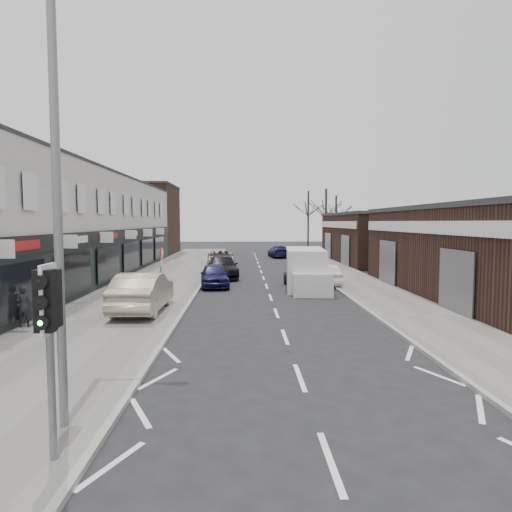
{
  "coord_description": "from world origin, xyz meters",
  "views": [
    {
      "loc": [
        -1.4,
        -9.03,
        3.86
      ],
      "look_at": [
        -0.92,
        7.74,
        2.6
      ],
      "focal_mm": 32.0,
      "sensor_mm": 36.0,
      "label": 1
    }
  ],
  "objects": [
    {
      "name": "white_van",
      "position": [
        2.19,
        16.88,
        1.1
      ],
      "size": [
        2.51,
        6.11,
        2.32
      ],
      "rotation": [
        0.0,
        0.0,
        -0.08
      ],
      "color": "silver",
      "rests_on": "ground"
    },
    {
      "name": "shop_terrace_left",
      "position": [
        -13.5,
        19.5,
        3.55
      ],
      "size": [
        8.0,
        41.0,
        7.1
      ],
      "primitive_type": "cube",
      "color": "silver",
      "rests_on": "ground"
    },
    {
      "name": "pedestrian",
      "position": [
        -9.2,
        7.19,
        0.87
      ],
      "size": [
        0.61,
        0.46,
        1.5
      ],
      "primitive_type": "imported",
      "rotation": [
        0.0,
        0.0,
        3.34
      ],
      "color": "black",
      "rests_on": "pavement_left"
    },
    {
      "name": "tree_far_b",
      "position": [
        11.5,
        54.0,
        0.0
      ],
      "size": [
        3.6,
        3.6,
        7.5
      ],
      "primitive_type": null,
      "color": "#382D26",
      "rests_on": "ground"
    },
    {
      "name": "tree_far_a",
      "position": [
        9.0,
        48.0,
        0.0
      ],
      "size": [
        3.6,
        3.6,
        8.0
      ],
      "primitive_type": null,
      "color": "#382D26",
      "rests_on": "ground"
    },
    {
      "name": "street_lamp",
      "position": [
        -4.53,
        -0.8,
        4.62
      ],
      "size": [
        2.23,
        0.22,
        8.0
      ],
      "color": "slate",
      "rests_on": "pavement_left"
    },
    {
      "name": "ground",
      "position": [
        0.0,
        0.0,
        0.0
      ],
      "size": [
        160.0,
        160.0,
        0.0
      ],
      "primitive_type": "plane",
      "color": "black",
      "rests_on": "ground"
    },
    {
      "name": "sedan_on_pavement",
      "position": [
        -5.59,
        9.92,
        0.94
      ],
      "size": [
        1.83,
        5.01,
        1.64
      ],
      "primitive_type": "imported",
      "rotation": [
        0.0,
        0.0,
        3.12
      ],
      "color": "tan",
      "rests_on": "pavement_left"
    },
    {
      "name": "tree_far_c",
      "position": [
        8.5,
        60.0,
        0.0
      ],
      "size": [
        3.6,
        3.6,
        8.5
      ],
      "primitive_type": null,
      "color": "#382D26",
      "rests_on": "ground"
    },
    {
      "name": "parked_car_left_a",
      "position": [
        -3.1,
        17.92,
        0.69
      ],
      "size": [
        2.01,
        4.19,
        1.38
      ],
      "primitive_type": "imported",
      "rotation": [
        0.0,
        0.0,
        0.09
      ],
      "color": "#13133C",
      "rests_on": "ground"
    },
    {
      "name": "pavement_right",
      "position": [
        5.75,
        22.0,
        0.06
      ],
      "size": [
        3.5,
        64.0,
        0.12
      ],
      "primitive_type": "cube",
      "color": "slate",
      "rests_on": "ground"
    },
    {
      "name": "parked_car_right_a",
      "position": [
        3.5,
        18.38,
        0.64
      ],
      "size": [
        1.58,
        3.95,
        1.28
      ],
      "primitive_type": "imported",
      "rotation": [
        0.0,
        0.0,
        3.2
      ],
      "color": "silver",
      "rests_on": "ground"
    },
    {
      "name": "parked_car_right_b",
      "position": [
        3.5,
        28.96,
        0.69
      ],
      "size": [
        1.73,
        4.11,
        1.39
      ],
      "primitive_type": "imported",
      "rotation": [
        0.0,
        0.0,
        3.16
      ],
      "color": "black",
      "rests_on": "ground"
    },
    {
      "name": "right_unit_far",
      "position": [
        12.5,
        34.0,
        2.25
      ],
      "size": [
        10.0,
        16.0,
        4.5
      ],
      "primitive_type": "cube",
      "color": "#371F19",
      "rests_on": "ground"
    },
    {
      "name": "parked_car_left_b",
      "position": [
        -2.83,
        22.3,
        0.75
      ],
      "size": [
        2.49,
        5.3,
        1.5
      ],
      "primitive_type": "imported",
      "rotation": [
        0.0,
        0.0,
        0.08
      ],
      "color": "black",
      "rests_on": "ground"
    },
    {
      "name": "brick_block_far",
      "position": [
        -13.5,
        45.0,
        4.0
      ],
      "size": [
        8.0,
        10.0,
        8.0
      ],
      "primitive_type": "cube",
      "color": "#412A1B",
      "rests_on": "ground"
    },
    {
      "name": "traffic_light",
      "position": [
        -4.4,
        -2.02,
        2.41
      ],
      "size": [
        0.28,
        0.6,
        3.1
      ],
      "color": "slate",
      "rests_on": "pavement_left"
    },
    {
      "name": "warning_sign",
      "position": [
        -5.16,
        12.0,
        2.2
      ],
      "size": [
        0.12,
        0.8,
        2.7
      ],
      "color": "slate",
      "rests_on": "pavement_left"
    },
    {
      "name": "parked_car_right_c",
      "position": [
        2.4,
        40.16,
        0.65
      ],
      "size": [
        2.18,
        4.59,
        1.29
      ],
      "primitive_type": "imported",
      "rotation": [
        0.0,
        0.0,
        3.23
      ],
      "color": "#13133B",
      "rests_on": "ground"
    },
    {
      "name": "pavement_left",
      "position": [
        -6.75,
        22.0,
        0.06
      ],
      "size": [
        5.5,
        64.0,
        0.12
      ],
      "primitive_type": "cube",
      "color": "slate",
      "rests_on": "ground"
    },
    {
      "name": "parked_car_left_c",
      "position": [
        -3.4,
        31.3,
        0.69
      ],
      "size": [
        2.65,
        5.11,
        1.38
      ],
      "primitive_type": "imported",
      "rotation": [
        0.0,
        0.0,
        0.08
      ],
      "color": "#AE9F8B",
      "rests_on": "ground"
    }
  ]
}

